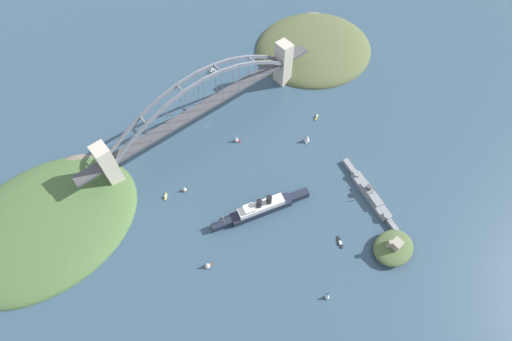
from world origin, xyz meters
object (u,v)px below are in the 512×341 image
object	(u,v)px
naval_cruiser	(370,195)
small_boat_3	(307,138)
fort_island_mid_harbor	(393,248)
small_boat_4	(207,265)
seaplane_taxiing_near_bridge	(213,70)
small_boat_7	(340,242)
harbor_arch_bridge	(204,107)
small_boat_6	(328,296)
small_boat_0	(166,197)
small_boat_1	(184,189)
ocean_liner	(262,208)
small_boat_5	(236,139)
small_boat_2	(317,117)

from	to	relation	value
naval_cruiser	small_boat_3	bearing A→B (deg)	-90.20
fort_island_mid_harbor	small_boat_4	bearing A→B (deg)	-34.62
seaplane_taxiing_near_bridge	small_boat_7	world-z (taller)	seaplane_taxiing_near_bridge
harbor_arch_bridge	small_boat_7	size ratio (longest dim) A/B	25.19
small_boat_6	harbor_arch_bridge	bearing A→B (deg)	-98.49
small_boat_0	small_boat_3	size ratio (longest dim) A/B	0.69
harbor_arch_bridge	small_boat_1	xyz separation A→B (m)	(61.43, 49.88, -25.21)
ocean_liner	fort_island_mid_harbor	xyz separation A→B (m)	(-60.20, 97.90, -0.37)
small_boat_4	small_boat_1	bearing A→B (deg)	-109.76
fort_island_mid_harbor	small_boat_0	bearing A→B (deg)	-54.44
small_boat_1	small_boat_3	size ratio (longest dim) A/B	0.69
small_boat_6	small_boat_7	bearing A→B (deg)	-148.81
small_boat_5	small_boat_6	distance (m)	172.02
ocean_liner	fort_island_mid_harbor	bearing A→B (deg)	121.59
small_boat_2	small_boat_4	bearing A→B (deg)	17.43
fort_island_mid_harbor	small_boat_1	xyz separation A→B (m)	(100.87, -159.68, -2.09)
seaplane_taxiing_near_bridge	small_boat_3	size ratio (longest dim) A/B	1.10
naval_cruiser	small_boat_7	world-z (taller)	naval_cruiser
harbor_arch_bridge	small_boat_6	bearing A→B (deg)	81.51
small_boat_4	small_boat_3	bearing A→B (deg)	-164.82
small_boat_2	small_boat_3	bearing A→B (deg)	28.00
small_boat_4	small_boat_5	size ratio (longest dim) A/B	0.97
small_boat_7	small_boat_4	bearing A→B (deg)	-29.32
harbor_arch_bridge	small_boat_5	world-z (taller)	harbor_arch_bridge
ocean_liner	small_boat_7	bearing A→B (deg)	115.85
ocean_liner	small_boat_3	size ratio (longest dim) A/B	8.85
fort_island_mid_harbor	small_boat_4	distance (m)	154.08
seaplane_taxiing_near_bridge	small_boat_5	xyz separation A→B (m)	(41.67, 97.32, 1.94)
harbor_arch_bridge	small_boat_5	size ratio (longest dim) A/B	32.85
small_boat_2	small_boat_4	size ratio (longest dim) A/B	0.95
naval_cruiser	small_boat_2	bearing A→B (deg)	-106.96
harbor_arch_bridge	naval_cruiser	distance (m)	177.75
small_boat_1	small_boat_6	bearing A→B (deg)	101.58
small_boat_7	ocean_liner	bearing A→B (deg)	-64.15
small_boat_0	small_boat_5	bearing A→B (deg)	-174.19
naval_cruiser	small_boat_4	size ratio (longest dim) A/B	10.71
fort_island_mid_harbor	small_boat_1	size ratio (longest dim) A/B	5.15
fort_island_mid_harbor	small_boat_5	distance (m)	176.57
seaplane_taxiing_near_bridge	small_boat_0	distance (m)	169.12
small_boat_6	small_boat_7	distance (m)	48.30
harbor_arch_bridge	small_boat_7	distance (m)	179.81
small_boat_7	fort_island_mid_harbor	bearing A→B (deg)	131.35
small_boat_0	fort_island_mid_harbor	bearing A→B (deg)	125.56
naval_cruiser	small_boat_2	world-z (taller)	naval_cruiser
small_boat_5	ocean_liner	bearing A→B (deg)	67.35
fort_island_mid_harbor	small_boat_2	size ratio (longest dim) A/B	4.81
small_boat_3	small_boat_4	distance (m)	158.23
small_boat_7	small_boat_3	bearing A→B (deg)	-119.32
harbor_arch_bridge	fort_island_mid_harbor	xyz separation A→B (m)	(-39.44, 209.56, -23.12)
seaplane_taxiing_near_bridge	small_boat_3	xyz separation A→B (m)	(-12.56, 142.63, 2.80)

